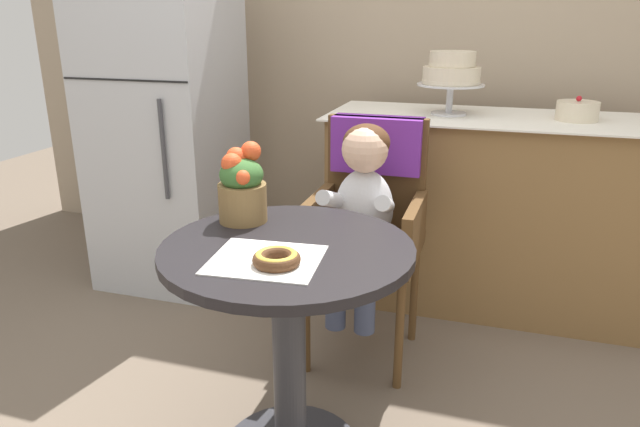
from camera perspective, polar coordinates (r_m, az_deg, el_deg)
back_wall at (r=3.31m, az=8.40°, el=19.02°), size 4.80×0.10×2.70m
cafe_table at (r=1.73m, az=-3.11°, el=-9.64°), size 0.72×0.72×0.72m
wicker_chair at (r=2.30m, az=5.01°, el=1.34°), size 0.42×0.45×0.95m
seated_child at (r=2.15m, az=4.14°, el=1.11°), size 0.27×0.32×0.73m
paper_napkin at (r=1.54m, az=-5.33°, el=-4.53°), size 0.31×0.28×0.00m
donut_front at (r=1.50m, az=-4.28°, el=-4.40°), size 0.13×0.13×0.04m
flower_vase at (r=1.81m, az=-7.65°, el=2.68°), size 0.15×0.15×0.25m
display_counter at (r=2.86m, az=16.67°, el=0.18°), size 1.56×0.62×0.90m
tiered_cake_stand at (r=2.74m, az=12.76°, el=13.31°), size 0.30×0.30×0.28m
round_layer_cake at (r=2.77m, az=23.90°, el=9.18°), size 0.18×0.18×0.11m
refrigerator at (r=3.02m, az=-14.94°, el=9.07°), size 0.64×0.63×1.70m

